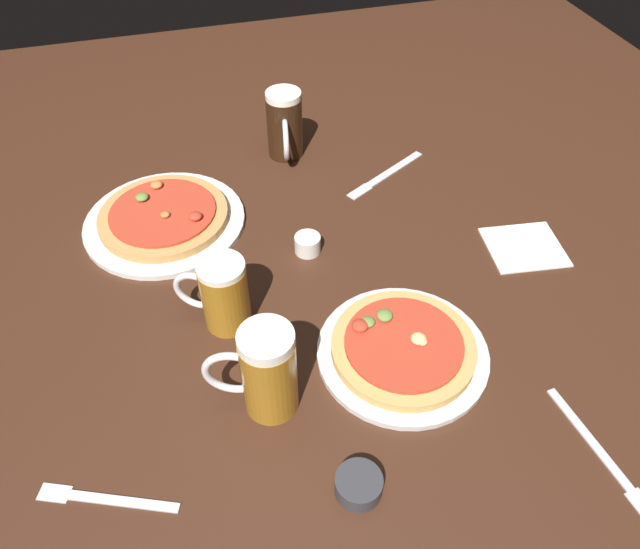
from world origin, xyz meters
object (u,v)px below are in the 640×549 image
(ramekin_butter, at_px, (308,244))
(fork_spare, at_px, (104,499))
(beer_mug_dark, at_px, (223,294))
(napkin_folded, at_px, (524,246))
(fork_left, at_px, (601,452))
(pizza_plate_near, at_px, (403,349))
(ramekin_sauce, at_px, (359,485))
(pizza_plate_far, at_px, (164,218))
(beer_mug_amber, at_px, (285,126))
(knife_right, at_px, (386,174))
(beer_mug_pale, at_px, (266,372))

(ramekin_butter, relative_size, fork_spare, 0.27)
(beer_mug_dark, relative_size, napkin_folded, 0.94)
(fork_left, bearing_deg, beer_mug_dark, 140.21)
(napkin_folded, xyz_separation_m, fork_spare, (-0.82, -0.30, -0.00))
(pizza_plate_near, height_order, ramekin_sauce, pizza_plate_near)
(pizza_plate_far, relative_size, ramekin_butter, 6.39)
(pizza_plate_far, height_order, fork_left, pizza_plate_far)
(beer_mug_dark, height_order, napkin_folded, beer_mug_dark)
(beer_mug_dark, height_order, beer_mug_amber, beer_mug_amber)
(pizza_plate_near, height_order, beer_mug_dark, beer_mug_dark)
(ramekin_sauce, bearing_deg, beer_mug_amber, 83.34)
(pizza_plate_far, bearing_deg, beer_mug_dark, -74.88)
(beer_mug_amber, relative_size, fork_spare, 0.82)
(pizza_plate_near, xyz_separation_m, beer_mug_amber, (-0.05, 0.63, 0.06))
(knife_right, bearing_deg, ramekin_sauce, -113.26)
(beer_mug_dark, height_order, ramekin_sauce, beer_mug_dark)
(beer_mug_pale, bearing_deg, ramekin_butter, 64.97)
(ramekin_sauce, bearing_deg, pizza_plate_near, 54.50)
(napkin_folded, relative_size, fork_spare, 0.76)
(beer_mug_amber, bearing_deg, beer_mug_pale, -105.82)
(beer_mug_pale, height_order, ramekin_butter, beer_mug_pale)
(pizza_plate_far, xyz_separation_m, fork_spare, (-0.14, -0.57, -0.01))
(napkin_folded, xyz_separation_m, fork_left, (-0.12, -0.43, -0.00))
(pizza_plate_near, height_order, fork_spare, pizza_plate_near)
(beer_mug_amber, bearing_deg, ramekin_butter, -96.23)
(pizza_plate_far, relative_size, beer_mug_dark, 2.38)
(pizza_plate_near, bearing_deg, fork_spare, -166.15)
(beer_mug_pale, bearing_deg, pizza_plate_far, 103.48)
(pizza_plate_near, xyz_separation_m, ramekin_sauce, (-0.15, -0.20, -0.00))
(pizza_plate_far, xyz_separation_m, fork_left, (0.57, -0.70, -0.01))
(pizza_plate_far, bearing_deg, ramekin_sauce, -72.65)
(pizza_plate_far, distance_m, beer_mug_pale, 0.50)
(pizza_plate_far, distance_m, fork_left, 0.90)
(ramekin_butter, relative_size, knife_right, 0.23)
(pizza_plate_far, bearing_deg, fork_left, -51.02)
(beer_mug_amber, height_order, ramekin_sauce, beer_mug_amber)
(pizza_plate_far, xyz_separation_m, napkin_folded, (0.68, -0.27, -0.01))
(beer_mug_dark, xyz_separation_m, fork_left, (0.49, -0.41, -0.07))
(napkin_folded, bearing_deg, fork_left, -105.09)
(fork_spare, bearing_deg, pizza_plate_near, 13.85)
(ramekin_sauce, xyz_separation_m, ramekin_butter, (0.06, 0.49, 0.00))
(pizza_plate_far, distance_m, ramekin_sauce, 0.69)
(beer_mug_dark, xyz_separation_m, napkin_folded, (0.60, 0.02, -0.06))
(beer_mug_amber, height_order, fork_spare, beer_mug_amber)
(napkin_folded, height_order, fork_spare, napkin_folded)
(pizza_plate_far, bearing_deg, napkin_folded, -21.58)
(beer_mug_dark, relative_size, beer_mug_pale, 0.83)
(beer_mug_amber, xyz_separation_m, ramekin_sauce, (-0.10, -0.83, -0.06))
(pizza_plate_near, xyz_separation_m, knife_right, (0.15, 0.49, -0.01))
(fork_spare, bearing_deg, ramekin_butter, 45.52)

